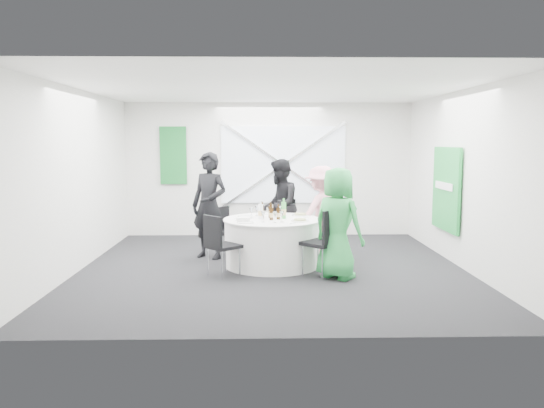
{
  "coord_description": "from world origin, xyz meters",
  "views": [
    {
      "loc": [
        -0.2,
        -8.2,
        2.0
      ],
      "look_at": [
        0.0,
        0.2,
        1.0
      ],
      "focal_mm": 35.0,
      "sensor_mm": 36.0,
      "label": 1
    }
  ],
  "objects_px": {
    "chair_front_right": "(325,237)",
    "chair_back_left": "(226,228)",
    "chair_back_right": "(332,229)",
    "person_man_back_left": "(209,206)",
    "chair_front_left": "(219,241)",
    "banquet_table": "(272,242)",
    "clear_water_bottle": "(261,212)",
    "person_woman_pink": "(322,212)",
    "chair_back": "(283,221)",
    "person_woman_green": "(338,223)",
    "person_man_back": "(280,205)",
    "green_water_bottle": "(284,211)"
  },
  "relations": [
    {
      "from": "clear_water_bottle",
      "to": "banquet_table",
      "type": "bearing_deg",
      "value": 5.47
    },
    {
      "from": "chair_back_right",
      "to": "person_man_back",
      "type": "relative_size",
      "value": 0.5
    },
    {
      "from": "chair_back",
      "to": "chair_back_right",
      "type": "distance_m",
      "value": 0.95
    },
    {
      "from": "chair_back_right",
      "to": "clear_water_bottle",
      "type": "height_order",
      "value": "clear_water_bottle"
    },
    {
      "from": "chair_back_left",
      "to": "chair_back",
      "type": "bearing_deg",
      "value": -27.51
    },
    {
      "from": "chair_back_right",
      "to": "person_man_back_left",
      "type": "xyz_separation_m",
      "value": [
        -2.12,
        -0.06,
        0.42
      ]
    },
    {
      "from": "person_woman_green",
      "to": "clear_water_bottle",
      "type": "distance_m",
      "value": 1.38
    },
    {
      "from": "banquet_table",
      "to": "clear_water_bottle",
      "type": "height_order",
      "value": "clear_water_bottle"
    },
    {
      "from": "chair_back_right",
      "to": "chair_back_left",
      "type": "bearing_deg",
      "value": -123.31
    },
    {
      "from": "person_man_back",
      "to": "chair_back_left",
      "type": "bearing_deg",
      "value": -59.38
    },
    {
      "from": "person_woman_green",
      "to": "clear_water_bottle",
      "type": "height_order",
      "value": "person_woman_green"
    },
    {
      "from": "chair_front_right",
      "to": "banquet_table",
      "type": "bearing_deg",
      "value": -90.0
    },
    {
      "from": "person_woman_pink",
      "to": "person_woman_green",
      "type": "bearing_deg",
      "value": 57.41
    },
    {
      "from": "banquet_table",
      "to": "chair_back",
      "type": "xyz_separation_m",
      "value": [
        0.23,
        1.1,
        0.18
      ]
    },
    {
      "from": "person_man_back_left",
      "to": "clear_water_bottle",
      "type": "height_order",
      "value": "person_man_back_left"
    },
    {
      "from": "clear_water_bottle",
      "to": "person_man_back_left",
      "type": "bearing_deg",
      "value": 145.68
    },
    {
      "from": "chair_back",
      "to": "chair_back_left",
      "type": "bearing_deg",
      "value": -147.58
    },
    {
      "from": "person_man_back_left",
      "to": "person_man_back",
      "type": "bearing_deg",
      "value": 51.99
    },
    {
      "from": "chair_back",
      "to": "person_man_back_left",
      "type": "height_order",
      "value": "person_man_back_left"
    },
    {
      "from": "chair_front_right",
      "to": "person_woman_green",
      "type": "relative_size",
      "value": 0.62
    },
    {
      "from": "chair_back_left",
      "to": "green_water_bottle",
      "type": "relative_size",
      "value": 2.64
    },
    {
      "from": "person_man_back_left",
      "to": "chair_front_left",
      "type": "bearing_deg",
      "value": -49.99
    },
    {
      "from": "chair_back",
      "to": "chair_front_right",
      "type": "relative_size",
      "value": 0.94
    },
    {
      "from": "person_woman_pink",
      "to": "green_water_bottle",
      "type": "height_order",
      "value": "person_woman_pink"
    },
    {
      "from": "person_woman_green",
      "to": "green_water_bottle",
      "type": "distance_m",
      "value": 1.13
    },
    {
      "from": "person_woman_pink",
      "to": "chair_back",
      "type": "bearing_deg",
      "value": -72.35
    },
    {
      "from": "chair_front_right",
      "to": "person_man_back_left",
      "type": "xyz_separation_m",
      "value": [
        -1.82,
        1.32,
        0.31
      ]
    },
    {
      "from": "chair_back_left",
      "to": "green_water_bottle",
      "type": "distance_m",
      "value": 1.26
    },
    {
      "from": "person_man_back",
      "to": "clear_water_bottle",
      "type": "bearing_deg",
      "value": -8.68
    },
    {
      "from": "person_woman_green",
      "to": "person_man_back",
      "type": "bearing_deg",
      "value": -26.86
    },
    {
      "from": "person_man_back_left",
      "to": "person_man_back",
      "type": "distance_m",
      "value": 1.33
    },
    {
      "from": "chair_front_right",
      "to": "chair_back_left",
      "type": "bearing_deg",
      "value": -89.01
    },
    {
      "from": "chair_back_right",
      "to": "person_woman_pink",
      "type": "distance_m",
      "value": 0.36
    },
    {
      "from": "chair_front_left",
      "to": "person_woman_pink",
      "type": "relative_size",
      "value": 0.59
    },
    {
      "from": "chair_back",
      "to": "person_woman_green",
      "type": "xyz_separation_m",
      "value": [
        0.7,
        -1.92,
        0.26
      ]
    },
    {
      "from": "person_man_back_left",
      "to": "green_water_bottle",
      "type": "height_order",
      "value": "person_man_back_left"
    },
    {
      "from": "person_woman_pink",
      "to": "clear_water_bottle",
      "type": "relative_size",
      "value": 5.26
    },
    {
      "from": "person_man_back_left",
      "to": "clear_water_bottle",
      "type": "distance_m",
      "value": 1.06
    },
    {
      "from": "banquet_table",
      "to": "person_woman_pink",
      "type": "xyz_separation_m",
      "value": [
        0.87,
        0.61,
        0.41
      ]
    },
    {
      "from": "chair_back_right",
      "to": "chair_front_left",
      "type": "height_order",
      "value": "chair_front_left"
    },
    {
      "from": "chair_back_left",
      "to": "chair_back_right",
      "type": "height_order",
      "value": "chair_back_left"
    },
    {
      "from": "chair_back_left",
      "to": "person_man_back",
      "type": "relative_size",
      "value": 0.51
    },
    {
      "from": "chair_front_right",
      "to": "clear_water_bottle",
      "type": "bearing_deg",
      "value": -83.34
    },
    {
      "from": "chair_back_left",
      "to": "green_water_bottle",
      "type": "xyz_separation_m",
      "value": [
        0.98,
        -0.68,
        0.39
      ]
    },
    {
      "from": "chair_front_right",
      "to": "chair_back_right",
      "type": "bearing_deg",
      "value": -148.06
    },
    {
      "from": "person_woman_green",
      "to": "banquet_table",
      "type": "bearing_deg",
      "value": 0.0
    },
    {
      "from": "chair_front_right",
      "to": "person_woman_pink",
      "type": "bearing_deg",
      "value": -140.29
    },
    {
      "from": "person_man_back_left",
      "to": "person_woman_green",
      "type": "distance_m",
      "value": 2.43
    },
    {
      "from": "person_woman_pink",
      "to": "chair_back_right",
      "type": "bearing_deg",
      "value": 152.01
    },
    {
      "from": "chair_back_left",
      "to": "chair_front_right",
      "type": "distance_m",
      "value": 2.13
    }
  ]
}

